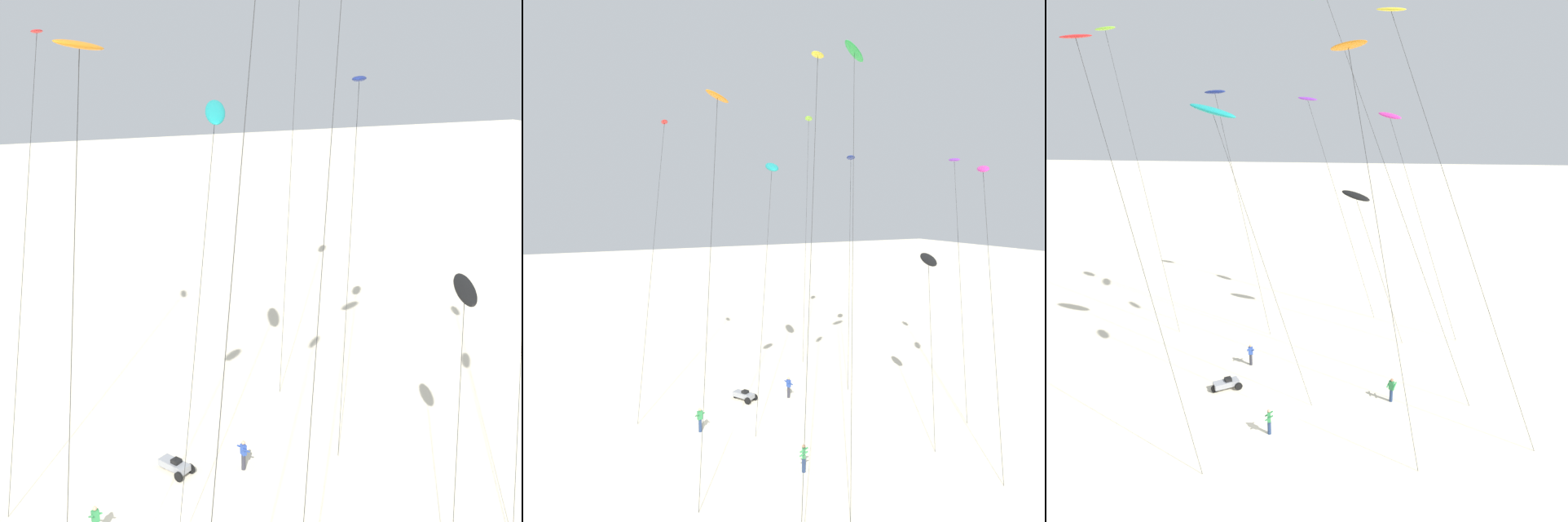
{
  "view_description": "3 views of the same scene",
  "coord_description": "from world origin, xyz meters",
  "views": [
    {
      "loc": [
        28.43,
        -4.78,
        21.44
      ],
      "look_at": [
        -2.08,
        6.98,
        11.15
      ],
      "focal_mm": 49.09,
      "sensor_mm": 36.0,
      "label": 1
    },
    {
      "loc": [
        31.47,
        -10.25,
        15.43
      ],
      "look_at": [
        -0.99,
        5.13,
        11.07
      ],
      "focal_mm": 33.43,
      "sensor_mm": 36.0,
      "label": 2
    },
    {
      "loc": [
        5.31,
        -27.15,
        18.9
      ],
      "look_at": [
        2.45,
        5.31,
        8.42
      ],
      "focal_mm": 34.97,
      "sensor_mm": 36.0,
      "label": 3
    }
  ],
  "objects": [
    {
      "name": "kite_lime",
      "position": [
        -13.98,
        14.1,
        23.68
      ],
      "size": [
        6.47,
        4.31,
        24.2
      ],
      "color": "#8CD833",
      "rests_on": "ground"
    },
    {
      "name": "kite_orange",
      "position": [
        5.05,
        -1.8,
        20.85
      ],
      "size": [
        5.35,
        3.8,
        21.5
      ],
      "color": "orange",
      "rests_on": "ground"
    },
    {
      "name": "beach_buggy",
      "position": [
        -2.79,
        2.53,
        0.43
      ],
      "size": [
        2.05,
        1.7,
        0.82
      ],
      "color": "gray",
      "rests_on": "ground"
    },
    {
      "name": "kite_navy",
      "position": [
        -5.52,
        13.83,
        19.13
      ],
      "size": [
        5.61,
        3.78,
        19.55
      ],
      "color": "navy",
      "rests_on": "ground"
    },
    {
      "name": "kite_red",
      "position": [
        -7.77,
        -2.12,
        20.86
      ],
      "size": [
        6.83,
        4.16,
        21.82
      ],
      "color": "red",
      "rests_on": "ground"
    },
    {
      "name": "kite_flyer_furthest",
      "position": [
        0.85,
        -2.02,
        0.89
      ],
      "size": [
        0.59,
        0.61,
        1.67
      ],
      "color": "navy",
      "rests_on": "ground"
    },
    {
      "name": "ground_plane",
      "position": [
        0.0,
        0.0,
        0.0
      ],
      "size": [
        260.0,
        260.0,
        0.0
      ],
      "primitive_type": "plane",
      "color": "beige"
    },
    {
      "name": "kite_magenta",
      "position": [
        8.26,
        15.02,
        17.33
      ],
      "size": [
        7.03,
        4.67,
        18.01
      ],
      "color": "#D8339E",
      "rests_on": "ground"
    },
    {
      "name": "kite_yellow",
      "position": [
        7.47,
        3.13,
        22.65
      ],
      "size": [
        9.7,
        6.45,
        23.7
      ],
      "color": "yellow",
      "rests_on": "ground"
    },
    {
      "name": "kite_black",
      "position": [
        5.68,
        13.03,
        11.42
      ],
      "size": [
        5.35,
        3.36,
        12.08
      ],
      "color": "black",
      "rests_on": "ground"
    },
    {
      "name": "kite_flyer_nearest",
      "position": [
        -1.8,
        5.92,
        0.89
      ],
      "size": [
        0.64,
        0.62,
        1.67
      ],
      "color": "#33333D",
      "rests_on": "ground"
    },
    {
      "name": "kite_purple",
      "position": [
        1.39,
        19.26,
        18.4
      ],
      "size": [
        7.39,
        4.69,
        19.12
      ],
      "color": "purple",
      "rests_on": "ground"
    },
    {
      "name": "kite_green",
      "position": [
        3.4,
        8.16,
        24.97
      ],
      "size": [
        11.22,
        7.77,
        25.77
      ],
      "color": "green",
      "rests_on": "ground"
    },
    {
      "name": "kite_flyer_middle",
      "position": [
        8.23,
        2.02,
        0.89
      ],
      "size": [
        0.71,
        0.69,
        1.67
      ],
      "color": "navy",
      "rests_on": "ground"
    },
    {
      "name": "kite_teal",
      "position": [
        -3.46,
        5.25,
        18.05
      ],
      "size": [
        8.34,
        5.08,
        18.74
      ],
      "color": "teal",
      "rests_on": "ground"
    }
  ]
}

